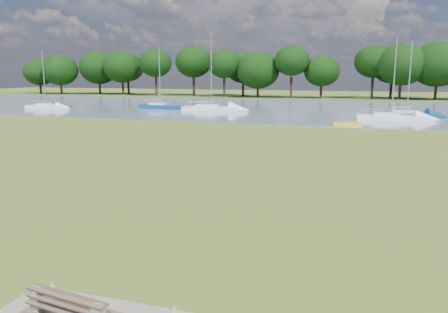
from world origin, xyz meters
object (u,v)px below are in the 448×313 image
(kayak, at_px, (347,124))
(sailboat_2, at_px, (160,105))
(sailboat_4, at_px, (406,113))
(sailboat_5, at_px, (391,116))
(sailboat_3, at_px, (211,107))
(sailboat_0, at_px, (46,106))

(kayak, height_order, sailboat_2, sailboat_2)
(kayak, xyz_separation_m, sailboat_4, (6.10, 9.53, 0.36))
(sailboat_5, bearing_deg, sailboat_2, 164.49)
(sailboat_2, bearing_deg, sailboat_5, -7.94)
(sailboat_3, distance_m, sailboat_5, 23.27)
(sailboat_2, relative_size, sailboat_3, 0.83)
(sailboat_0, height_order, sailboat_5, sailboat_5)
(kayak, bearing_deg, sailboat_4, 40.78)
(sailboat_0, height_order, sailboat_4, sailboat_4)
(sailboat_3, height_order, sailboat_4, sailboat_3)
(sailboat_0, xyz_separation_m, sailboat_2, (15.64, 4.95, 0.06))
(sailboat_2, bearing_deg, sailboat_4, -1.62)
(sailboat_0, distance_m, sailboat_2, 16.40)
(sailboat_4, height_order, sailboat_5, sailboat_5)
(sailboat_3, relative_size, sailboat_4, 1.22)
(sailboat_2, height_order, sailboat_5, sailboat_5)
(sailboat_0, bearing_deg, sailboat_2, 14.76)
(sailboat_0, distance_m, sailboat_4, 48.12)
(kayak, relative_size, sailboat_5, 0.31)
(sailboat_2, bearing_deg, sailboat_3, -2.48)
(kayak, bearing_deg, sailboat_0, 153.02)
(sailboat_5, bearing_deg, sailboat_3, 162.60)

